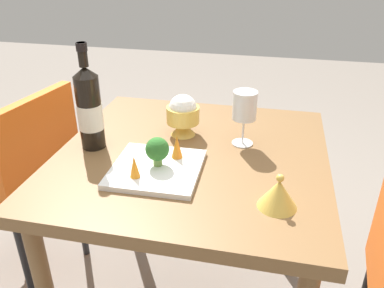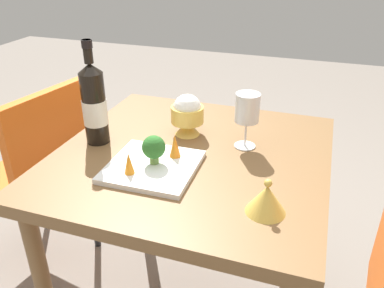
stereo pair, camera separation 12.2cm
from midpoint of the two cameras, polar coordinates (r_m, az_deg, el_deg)
The scene contains 10 objects.
dining_table at distance 1.28m, azimuth 2.73°, elevation -5.08°, with size 0.83×0.83×0.75m.
chair_by_wall at distance 1.68m, azimuth -18.79°, elevation -2.83°, with size 0.46×0.46×0.85m.
wine_bottle at distance 1.27m, azimuth -11.28°, elevation 5.62°, with size 0.08×0.08×0.33m.
wine_glass at distance 1.23m, azimuth 10.80°, elevation 4.88°, with size 0.08×0.08×0.18m.
rice_bowl at distance 1.32m, azimuth 1.97°, elevation 4.29°, with size 0.11×0.11×0.14m.
rice_bowl_lid at distance 0.99m, azimuth 14.22°, elevation -7.79°, with size 0.10×0.10×0.09m.
serving_plate at distance 1.14m, azimuth -2.67°, elevation -3.35°, with size 0.25×0.25×0.02m.
broccoli_floret at distance 1.12m, azimuth -2.45°, elevation -0.62°, with size 0.07×0.07×0.09m.
carrot_garnish_left at distance 1.09m, azimuth -5.93°, elevation -2.84°, with size 0.03×0.03×0.06m.
carrot_garnish_right at distance 1.16m, azimuth 0.51°, elevation -0.35°, with size 0.03×0.03×0.07m.
Camera 2 is at (-1.02, -0.35, 1.34)m, focal length 37.01 mm.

